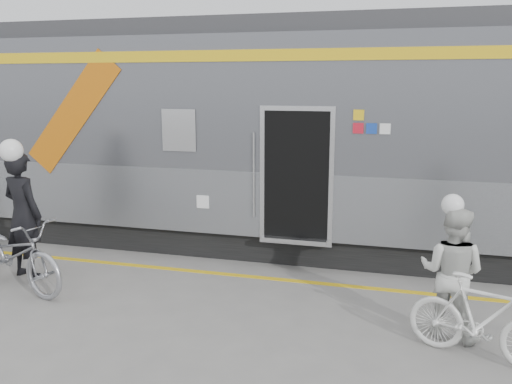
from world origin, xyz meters
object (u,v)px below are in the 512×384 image
(woman, at_px, (452,273))
(bicycle_left, at_px, (12,254))
(man, at_px, (23,215))
(bicycle_right, at_px, (482,319))

(woman, bearing_deg, bicycle_left, 21.45)
(bicycle_left, distance_m, woman, 6.12)
(man, relative_size, woman, 1.25)
(bicycle_left, height_order, bicycle_right, bicycle_left)
(man, bearing_deg, bicycle_left, 124.94)
(woman, bearing_deg, man, 16.42)
(woman, distance_m, bicycle_right, 0.70)
(bicycle_left, xyz_separation_m, woman, (6.11, 0.15, 0.25))
(man, bearing_deg, woman, -168.65)
(woman, xyz_separation_m, bicycle_right, (0.30, -0.55, -0.32))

